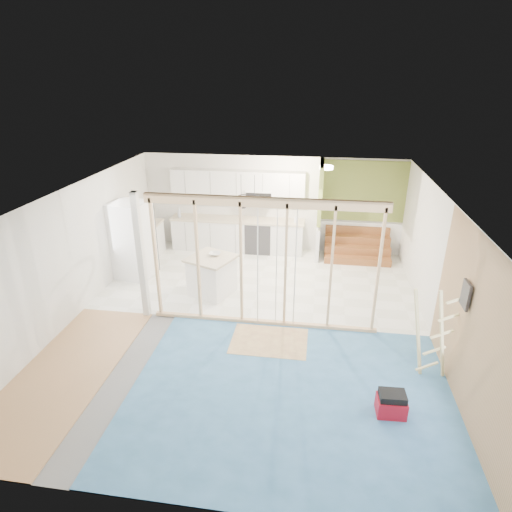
# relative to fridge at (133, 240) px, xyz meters

# --- Properties ---
(room) EXTENTS (7.01, 8.01, 2.61)m
(room) POSITION_rel_fridge_xyz_m (3.04, -1.72, 0.37)
(room) COLOR slate
(room) RESTS_ON ground
(floor_overlays) EXTENTS (7.00, 8.00, 0.03)m
(floor_overlays) POSITION_rel_fridge_xyz_m (3.11, -1.66, -0.92)
(floor_overlays) COLOR white
(floor_overlays) RESTS_ON room
(stud_frame) EXTENTS (4.66, 0.14, 2.60)m
(stud_frame) POSITION_rel_fridge_xyz_m (2.82, -1.72, 0.64)
(stud_frame) COLOR tan
(stud_frame) RESTS_ON room
(base_cabinets) EXTENTS (4.45, 2.24, 0.93)m
(base_cabinets) POSITION_rel_fridge_xyz_m (1.43, 1.64, -0.47)
(base_cabinets) COLOR silver
(base_cabinets) RESTS_ON room
(upper_cabinets) EXTENTS (3.60, 0.41, 0.85)m
(upper_cabinets) POSITION_rel_fridge_xyz_m (2.20, 2.10, 0.89)
(upper_cabinets) COLOR silver
(upper_cabinets) RESTS_ON room
(green_partition) EXTENTS (2.25, 1.51, 2.60)m
(green_partition) POSITION_rel_fridge_xyz_m (5.09, 1.94, 0.01)
(green_partition) COLOR olive
(green_partition) RESTS_ON room
(pot_rack) EXTENTS (0.52, 0.52, 0.72)m
(pot_rack) POSITION_rel_fridge_xyz_m (2.74, 0.17, 1.06)
(pot_rack) COLOR black
(pot_rack) RESTS_ON room
(sheathing_panel) EXTENTS (0.02, 4.00, 2.60)m
(sheathing_panel) POSITION_rel_fridge_xyz_m (6.52, -3.72, 0.37)
(sheathing_panel) COLOR tan
(sheathing_panel) RESTS_ON room
(electrical_panel) EXTENTS (0.04, 0.30, 0.40)m
(electrical_panel) POSITION_rel_fridge_xyz_m (6.47, -3.12, 0.72)
(electrical_panel) COLOR #323237
(electrical_panel) RESTS_ON room
(ceiling_light) EXTENTS (0.32, 0.32, 0.08)m
(ceiling_light) POSITION_rel_fridge_xyz_m (4.44, 1.28, 1.61)
(ceiling_light) COLOR #FFEABF
(ceiling_light) RESTS_ON room
(fridge) EXTENTS (0.92, 0.89, 1.86)m
(fridge) POSITION_rel_fridge_xyz_m (0.00, 0.00, 0.00)
(fridge) COLOR white
(fridge) RESTS_ON room
(island) EXTENTS (1.19, 1.19, 0.89)m
(island) POSITION_rel_fridge_xyz_m (2.05, -0.62, -0.49)
(island) COLOR white
(island) RESTS_ON room
(bowl) EXTENTS (0.26, 0.26, 0.06)m
(bowl) POSITION_rel_fridge_xyz_m (2.11, -0.50, -0.01)
(bowl) COLOR silver
(bowl) RESTS_ON island
(soap_bottle_a) EXTENTS (0.12, 0.12, 0.28)m
(soap_bottle_a) POSITION_rel_fridge_xyz_m (0.54, 1.87, 0.14)
(soap_bottle_a) COLOR #A8AFBB
(soap_bottle_a) RESTS_ON base_cabinets
(soap_bottle_b) EXTENTS (0.09, 0.09, 0.20)m
(soap_bottle_b) POSITION_rel_fridge_xyz_m (3.74, 1.92, 0.10)
(soap_bottle_b) COLOR silver
(soap_bottle_b) RESTS_ON base_cabinets
(toolbox) EXTENTS (0.43, 0.33, 0.39)m
(toolbox) POSITION_rel_fridge_xyz_m (5.50, -3.88, -0.74)
(toolbox) COLOR #A10E1D
(toolbox) RESTS_ON room
(ladder) EXTENTS (0.86, 0.18, 1.63)m
(ladder) POSITION_rel_fridge_xyz_m (6.18, -2.94, -0.10)
(ladder) COLOR beige
(ladder) RESTS_ON room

